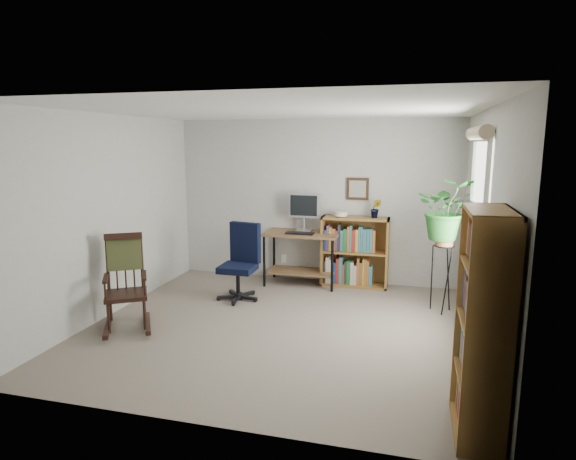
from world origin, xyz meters
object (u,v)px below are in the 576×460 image
(office_chair, at_px, (238,262))
(low_bookshelf, at_px, (355,252))
(tall_bookshelf, at_px, (482,324))
(desk, at_px, (302,258))
(rocking_chair, at_px, (125,282))

(office_chair, height_order, low_bookshelf, office_chair)
(tall_bookshelf, bearing_deg, low_bookshelf, 110.95)
(desk, bearing_deg, low_bookshelf, 8.97)
(desk, xyz_separation_m, office_chair, (-0.66, -0.91, 0.13))
(rocking_chair, relative_size, low_bookshelf, 1.07)
(tall_bookshelf, bearing_deg, rocking_chair, 162.98)
(office_chair, distance_m, rocking_chair, 1.52)
(rocking_chair, xyz_separation_m, low_bookshelf, (2.27, 2.29, -0.03))
(office_chair, distance_m, low_bookshelf, 1.75)
(low_bookshelf, bearing_deg, tall_bookshelf, -69.05)
(tall_bookshelf, bearing_deg, desk, 122.22)
(desk, distance_m, low_bookshelf, 0.78)
(desk, relative_size, low_bookshelf, 1.06)
(office_chair, relative_size, tall_bookshelf, 0.63)
(office_chair, height_order, tall_bookshelf, tall_bookshelf)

